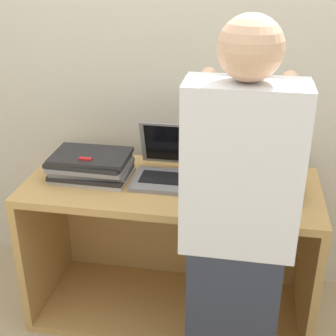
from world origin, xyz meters
TOP-DOWN VIEW (x-y plane):
  - wall_back at (0.00, 0.69)m, footprint 8.00×0.05m
  - cart at (0.00, 0.37)m, footprint 1.37×0.59m
  - laptop_open at (0.00, 0.35)m, footprint 0.36×0.32m
  - laptop_stack_left at (-0.39, 0.30)m, footprint 0.39×0.26m
  - laptop_stack_right at (0.39, 0.29)m, footprint 0.38×0.26m
  - person at (0.32, -0.17)m, footprint 0.40×0.52m
  - inventory_tag at (-0.39, 0.23)m, footprint 0.06×0.02m

SIDE VIEW (x-z plane):
  - cart at x=0.00m, z-range 0.00..0.75m
  - person at x=0.32m, z-range 0.00..1.57m
  - laptop_stack_right at x=0.39m, z-range 0.75..0.84m
  - laptop_open at x=0.00m, z-range 0.67..0.92m
  - laptop_stack_left at x=-0.39m, z-range 0.75..0.86m
  - inventory_tag at x=-0.39m, z-range 0.86..0.87m
  - wall_back at x=0.00m, z-range 0.00..2.40m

